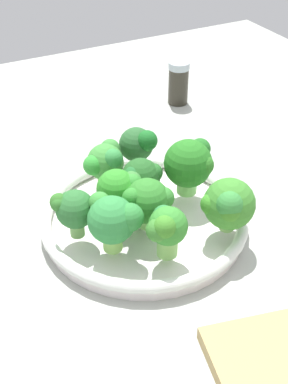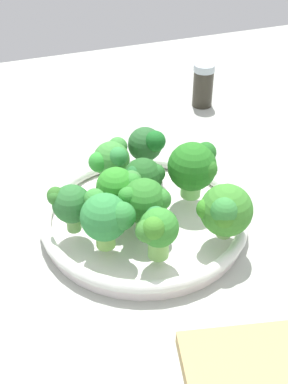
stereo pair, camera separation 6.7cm
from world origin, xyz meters
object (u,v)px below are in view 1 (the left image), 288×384
broccoli_floret_2 (190,164)px  broccoli_floret_3 (105,162)px  broccoli_floret_1 (114,219)px  broccoli_floret_4 (120,189)px  broccoli_floret_0 (166,227)px  bowl (144,219)px  broccoli_floret_9 (141,178)px  broccoli_floret_5 (228,205)px  pepper_shaker (178,82)px  broccoli_floret_6 (73,208)px  broccoli_floret_7 (148,201)px  broccoli_floret_8 (138,145)px

broccoli_floret_2 → broccoli_floret_3: 11.64cm
broccoli_floret_1 → broccoli_floret_4: (5.57, -3.39, -0.27)cm
broccoli_floret_1 → broccoli_floret_3: size_ratio=1.18×
broccoli_floret_0 → broccoli_floret_1: size_ratio=0.91×
bowl → broccoli_floret_4: (0.74, 3.04, 5.47)cm
broccoli_floret_3 → broccoli_floret_9: same height
broccoli_floret_5 → broccoli_floret_9: (10.49, 6.48, -0.45)cm
broccoli_floret_1 → broccoli_floret_0: bearing=-128.5°
bowl → broccoli_floret_2: (0.97, -7.38, 5.94)cm
broccoli_floret_1 → broccoli_floret_5: size_ratio=1.02×
broccoli_floret_5 → pepper_shaker: bearing=-22.1°
broccoli_floret_6 → broccoli_floret_4: bearing=-81.9°
broccoli_floret_6 → broccoli_floret_7: broccoli_floret_7 is taller
broccoli_floret_7 → broccoli_floret_8: bearing=-21.8°
broccoli_floret_1 → broccoli_floret_9: size_ratio=1.17×
bowl → broccoli_floret_5: bearing=-138.5°
broccoli_floret_8 → pepper_shaker: broccoli_floret_8 is taller
bowl → broccoli_floret_8: (9.27, -3.90, 5.43)cm
broccoli_floret_0 → pepper_shaker: size_ratio=0.80×
broccoli_floret_9 → broccoli_floret_2: bearing=-101.4°
bowl → broccoli_floret_0: bearing=169.3°
broccoli_floret_4 → broccoli_floret_0: bearing=-171.5°
broccoli_floret_6 → broccoli_floret_0: bearing=-136.1°
broccoli_floret_1 → broccoli_floret_4: size_ratio=1.09×
broccoli_floret_7 → broccoli_floret_9: 5.58cm
broccoli_floret_2 → broccoli_floret_5: bearing=179.1°
broccoli_floret_0 → broccoli_floret_4: 9.49cm
bowl → broccoli_floret_5: broccoli_floret_5 is taller
broccoli_floret_7 → pepper_shaker: 40.85cm
broccoli_floret_0 → broccoli_floret_2: (9.61, -9.02, 0.39)cm
bowl → broccoli_floret_7: broccoli_floret_7 is taller
broccoli_floret_0 → pepper_shaker: 45.91cm
broccoli_floret_0 → broccoli_floret_4: size_ratio=0.99×
broccoli_floret_2 → broccoli_floret_4: broccoli_floret_2 is taller
broccoli_floret_1 → broccoli_floret_9: bearing=-45.2°
broccoli_floret_3 → pepper_shaker: 33.27cm
bowl → broccoli_floret_6: (-0.21, 9.74, 5.36)cm
broccoli_floret_4 → broccoli_floret_8: 10.99cm
broccoli_floret_3 → broccoli_floret_2: bearing=-127.0°
broccoli_floret_1 → broccoli_floret_8: 17.48cm
broccoli_floret_6 → broccoli_floret_7: size_ratio=0.95×
broccoli_floret_3 → pepper_shaker: size_ratio=0.74×
bowl → broccoli_floret_0: (-8.64, 1.64, 5.55)cm
broccoli_floret_4 → broccoli_floret_6: (-0.96, 6.70, -0.10)cm
bowl → broccoli_floret_0: 10.40cm
broccoli_floret_1 → broccoli_floret_7: broccoli_floret_1 is taller
broccoli_floret_0 → broccoli_floret_2: broccoli_floret_2 is taller
broccoli_floret_4 → broccoli_floret_8: bearing=-39.1°
broccoli_floret_5 → broccoli_floret_9: size_ratio=1.15×
broccoli_floret_8 → pepper_shaker: 28.28cm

